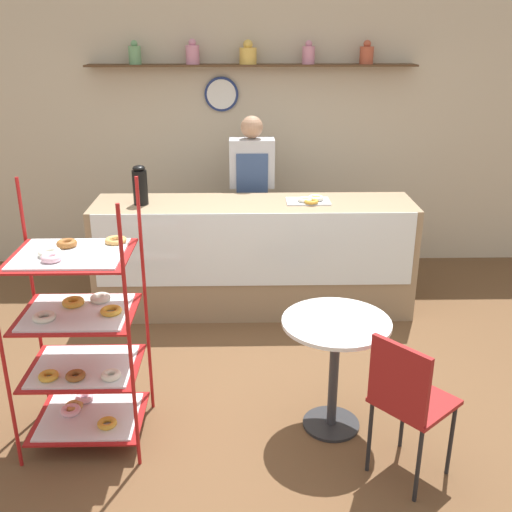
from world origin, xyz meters
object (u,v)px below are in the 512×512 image
person_worker (252,195)px  cafe_chair (407,396)px  coffee_carafe (140,185)px  pastry_rack (80,338)px  cafe_table (335,348)px  donut_tray_counter (311,200)px

person_worker → cafe_chair: (0.79, -2.85, -0.34)m
cafe_chair → coffee_carafe: 2.89m
person_worker → cafe_chair: size_ratio=1.84×
pastry_rack → cafe_table: bearing=2.2°
donut_tray_counter → cafe_chair: bearing=-82.6°
cafe_table → cafe_chair: (0.32, -0.50, -0.01)m
pastry_rack → cafe_chair: bearing=-13.3°
pastry_rack → cafe_table: (1.53, 0.06, -0.12)m
person_worker → coffee_carafe: size_ratio=4.89×
person_worker → cafe_table: 2.42m
person_worker → donut_tray_counter: (0.50, -0.59, 0.12)m
pastry_rack → cafe_table: 1.54m
person_worker → cafe_table: (0.48, -2.35, -0.33)m
cafe_table → cafe_chair: bearing=-57.5°
pastry_rack → person_worker: person_worker is taller
cafe_table → cafe_chair: 0.59m
pastry_rack → coffee_carafe: bearing=86.8°
person_worker → cafe_chair: 2.97m
pastry_rack → donut_tray_counter: (1.56, 1.82, 0.33)m
pastry_rack → cafe_chair: pastry_rack is taller
cafe_table → coffee_carafe: bearing=129.6°
person_worker → donut_tray_counter: bearing=-49.7°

